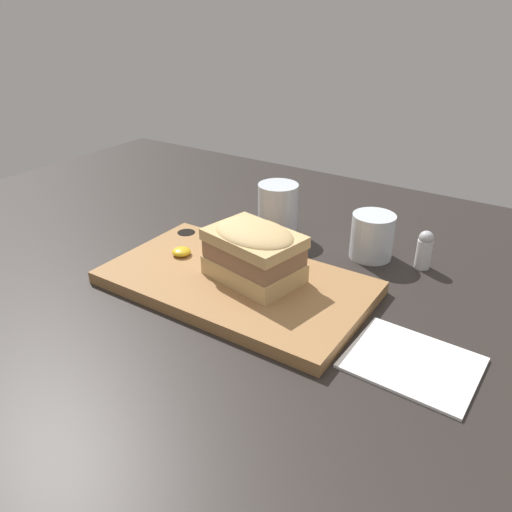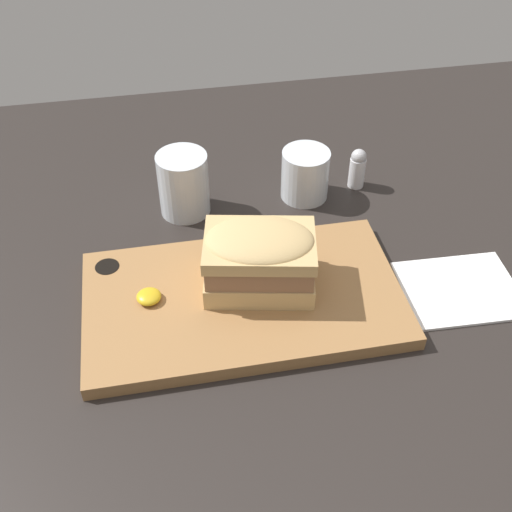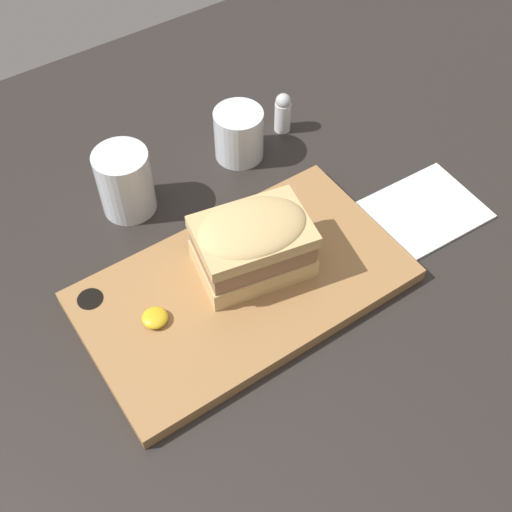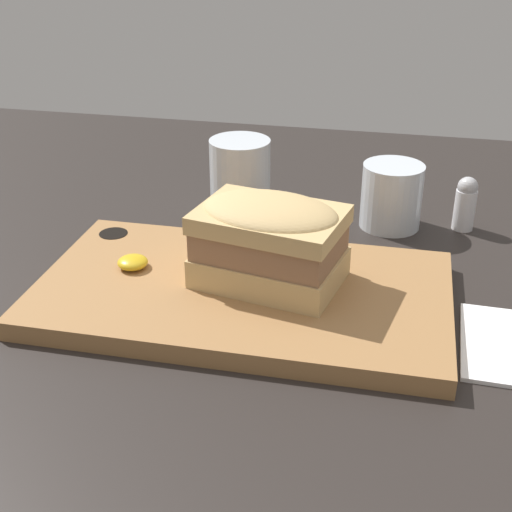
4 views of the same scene
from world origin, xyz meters
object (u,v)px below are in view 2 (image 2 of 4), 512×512
water_glass (184,188)px  napkin (460,290)px  serving_board (242,299)px  wine_glass (305,177)px  salt_shaker (357,168)px  sandwich (260,257)px

water_glass → napkin: (33.19, -23.47, -3.92)cm
napkin → water_glass: bearing=144.7°
serving_board → wine_glass: wine_glass is taller
water_glass → salt_shaker: water_glass is taller
water_glass → wine_glass: 18.24cm
serving_board → salt_shaker: bearing=45.4°
water_glass → salt_shaker: 26.81cm
serving_board → salt_shaker: 30.97cm
wine_glass → salt_shaker: bearing=6.7°
napkin → salt_shaker: size_ratio=2.37×
serving_board → water_glass: bearing=103.8°
serving_board → salt_shaker: size_ratio=6.11×
serving_board → water_glass: water_glass is taller
wine_glass → serving_board: bearing=-122.1°
sandwich → napkin: 26.78cm
water_glass → salt_shaker: size_ratio=1.46×
water_glass → napkin: water_glass is taller
sandwich → salt_shaker: bearing=47.0°
wine_glass → sandwich: bearing=-118.6°
napkin → serving_board: bearing=174.2°
salt_shaker → sandwich: bearing=-133.0°
sandwich → napkin: bearing=-9.3°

